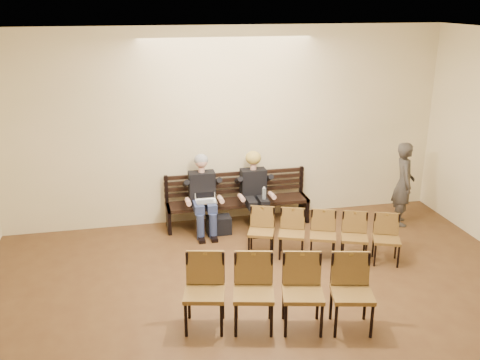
% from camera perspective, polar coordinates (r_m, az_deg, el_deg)
% --- Properties ---
extents(room_walls, '(8.02, 10.01, 3.51)m').
position_cam_1_polar(room_walls, '(5.43, 6.99, 3.85)').
color(room_walls, '#F9E3B3').
rests_on(room_walls, ground).
extents(bench, '(2.60, 0.90, 0.45)m').
position_cam_1_polar(bench, '(9.74, -0.22, -3.47)').
color(bench, black).
rests_on(bench, ground).
extents(seated_man, '(0.57, 0.78, 1.36)m').
position_cam_1_polar(seated_man, '(9.36, -3.99, -1.48)').
color(seated_man, black).
rests_on(seated_man, ground).
extents(seated_woman, '(0.55, 0.77, 1.29)m').
position_cam_1_polar(seated_woman, '(9.54, 1.55, -1.27)').
color(seated_woman, black).
rests_on(seated_woman, ground).
extents(laptop, '(0.41, 0.36, 0.26)m').
position_cam_1_polar(laptop, '(9.24, -3.61, -2.43)').
color(laptop, silver).
rests_on(laptop, bench).
extents(water_bottle, '(0.08, 0.08, 0.23)m').
position_cam_1_polar(water_bottle, '(9.38, 2.57, -2.17)').
color(water_bottle, silver).
rests_on(water_bottle, bench).
extents(bag, '(0.42, 0.29, 0.31)m').
position_cam_1_polar(bag, '(9.40, -2.29, -4.81)').
color(bag, black).
rests_on(bag, ground).
extents(passerby, '(0.59, 0.74, 1.76)m').
position_cam_1_polar(passerby, '(9.99, 17.12, 0.23)').
color(passerby, '#3A352F').
rests_on(passerby, ground).
extents(chair_row_front, '(2.35, 1.22, 0.77)m').
position_cam_1_polar(chair_row_front, '(8.53, 8.83, -5.92)').
color(chair_row_front, brown).
rests_on(chair_row_front, ground).
extents(chair_row_back, '(2.37, 1.02, 0.95)m').
position_cam_1_polar(chair_row_back, '(6.73, 4.09, -12.05)').
color(chair_row_back, brown).
rests_on(chair_row_back, ground).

